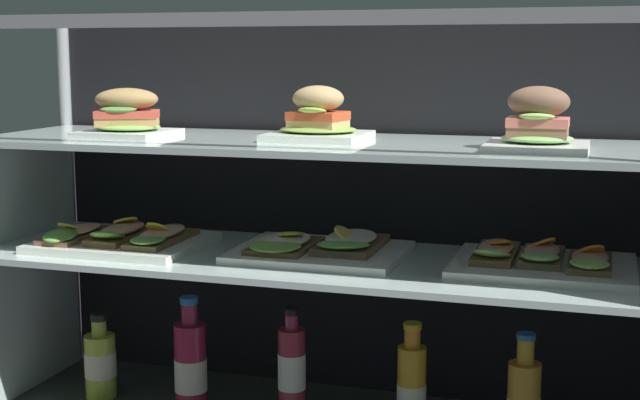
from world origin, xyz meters
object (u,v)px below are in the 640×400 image
(open_sandwich_tray_near_right_corner, at_px, (122,239))
(juice_bottle_front_middle, at_px, (292,371))
(plated_roll_sandwich_right_of_center, at_px, (538,126))
(open_sandwich_tray_mid_left, at_px, (541,261))
(juice_bottle_front_second, at_px, (99,363))
(juice_bottle_front_left_end, at_px, (191,364))
(plated_roll_sandwich_mid_left, at_px, (127,117))
(open_sandwich_tray_near_left_corner, at_px, (320,247))
(plated_roll_sandwich_far_right, at_px, (318,120))
(juice_bottle_tucked_behind, at_px, (412,387))

(open_sandwich_tray_near_right_corner, relative_size, juice_bottle_front_middle, 1.42)
(plated_roll_sandwich_right_of_center, distance_m, open_sandwich_tray_mid_left, 0.27)
(open_sandwich_tray_near_right_corner, height_order, juice_bottle_front_second, open_sandwich_tray_near_right_corner)
(open_sandwich_tray_mid_left, bearing_deg, juice_bottle_front_left_end, -178.41)
(plated_roll_sandwich_mid_left, distance_m, open_sandwich_tray_near_left_corner, 0.49)
(open_sandwich_tray_mid_left, height_order, juice_bottle_front_middle, open_sandwich_tray_mid_left)
(juice_bottle_front_left_end, bearing_deg, plated_roll_sandwich_far_right, 3.88)
(plated_roll_sandwich_mid_left, xyz_separation_m, open_sandwich_tray_near_left_corner, (0.41, 0.03, -0.26))
(plated_roll_sandwich_far_right, bearing_deg, plated_roll_sandwich_right_of_center, -8.54)
(plated_roll_sandwich_far_right, xyz_separation_m, open_sandwich_tray_near_right_corner, (-0.42, -0.06, -0.26))
(plated_roll_sandwich_right_of_center, distance_m, juice_bottle_front_second, 1.09)
(open_sandwich_tray_mid_left, relative_size, juice_bottle_tucked_behind, 1.51)
(open_sandwich_tray_near_right_corner, distance_m, juice_bottle_front_second, 0.31)
(plated_roll_sandwich_right_of_center, bearing_deg, juice_bottle_front_second, 177.67)
(plated_roll_sandwich_mid_left, xyz_separation_m, plated_roll_sandwich_right_of_center, (0.84, -0.02, 0.00))
(plated_roll_sandwich_right_of_center, bearing_deg, plated_roll_sandwich_mid_left, 178.62)
(open_sandwich_tray_near_right_corner, relative_size, open_sandwich_tray_mid_left, 1.00)
(open_sandwich_tray_near_right_corner, distance_m, juice_bottle_tucked_behind, 0.68)
(plated_roll_sandwich_far_right, xyz_separation_m, juice_bottle_front_middle, (-0.05, -0.01, -0.53))
(open_sandwich_tray_mid_left, bearing_deg, open_sandwich_tray_near_left_corner, -178.34)
(plated_roll_sandwich_far_right, height_order, open_sandwich_tray_near_right_corner, plated_roll_sandwich_far_right)
(open_sandwich_tray_near_right_corner, relative_size, open_sandwich_tray_near_left_corner, 1.00)
(open_sandwich_tray_mid_left, bearing_deg, juice_bottle_front_middle, -178.53)
(open_sandwich_tray_mid_left, xyz_separation_m, juice_bottle_front_left_end, (-0.73, -0.02, -0.28))
(open_sandwich_tray_near_right_corner, xyz_separation_m, open_sandwich_tray_near_left_corner, (0.43, 0.05, -0.00))
(open_sandwich_tray_near_right_corner, bearing_deg, juice_bottle_front_middle, 7.08)
(open_sandwich_tray_near_right_corner, bearing_deg, plated_roll_sandwich_far_right, 7.76)
(plated_roll_sandwich_right_of_center, relative_size, juice_bottle_front_second, 0.94)
(plated_roll_sandwich_right_of_center, height_order, open_sandwich_tray_mid_left, plated_roll_sandwich_right_of_center)
(open_sandwich_tray_near_right_corner, height_order, juice_bottle_tucked_behind, open_sandwich_tray_near_right_corner)
(plated_roll_sandwich_far_right, height_order, juice_bottle_front_left_end, plated_roll_sandwich_far_right)
(plated_roll_sandwich_mid_left, bearing_deg, open_sandwich_tray_near_right_corner, -142.57)
(open_sandwich_tray_mid_left, bearing_deg, plated_roll_sandwich_far_right, -179.86)
(plated_roll_sandwich_right_of_center, distance_m, open_sandwich_tray_near_left_corner, 0.50)
(juice_bottle_tucked_behind, bearing_deg, juice_bottle_front_second, -177.36)
(open_sandwich_tray_mid_left, relative_size, juice_bottle_front_second, 1.77)
(plated_roll_sandwich_right_of_center, relative_size, juice_bottle_front_left_end, 0.73)
(plated_roll_sandwich_mid_left, bearing_deg, open_sandwich_tray_mid_left, 3.10)
(plated_roll_sandwich_far_right, bearing_deg, open_sandwich_tray_near_right_corner, -172.24)
(plated_roll_sandwich_far_right, height_order, plated_roll_sandwich_right_of_center, plated_roll_sandwich_right_of_center)
(plated_roll_sandwich_mid_left, height_order, plated_roll_sandwich_right_of_center, plated_roll_sandwich_right_of_center)
(plated_roll_sandwich_right_of_center, height_order, juice_bottle_tucked_behind, plated_roll_sandwich_right_of_center)
(open_sandwich_tray_mid_left, xyz_separation_m, juice_bottle_front_second, (-0.95, -0.03, -0.29))
(open_sandwich_tray_near_left_corner, bearing_deg, plated_roll_sandwich_far_right, 122.78)
(open_sandwich_tray_near_right_corner, distance_m, juice_bottle_front_left_end, 0.31)
(juice_bottle_front_second, xyz_separation_m, juice_bottle_front_left_end, (0.22, 0.01, 0.02))
(plated_roll_sandwich_mid_left, height_order, juice_bottle_front_middle, plated_roll_sandwich_mid_left)
(open_sandwich_tray_near_left_corner, bearing_deg, juice_bottle_front_middle, -179.86)
(plated_roll_sandwich_mid_left, xyz_separation_m, juice_bottle_front_second, (-0.10, 0.02, -0.55))
(open_sandwich_tray_mid_left, distance_m, juice_bottle_front_left_end, 0.78)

